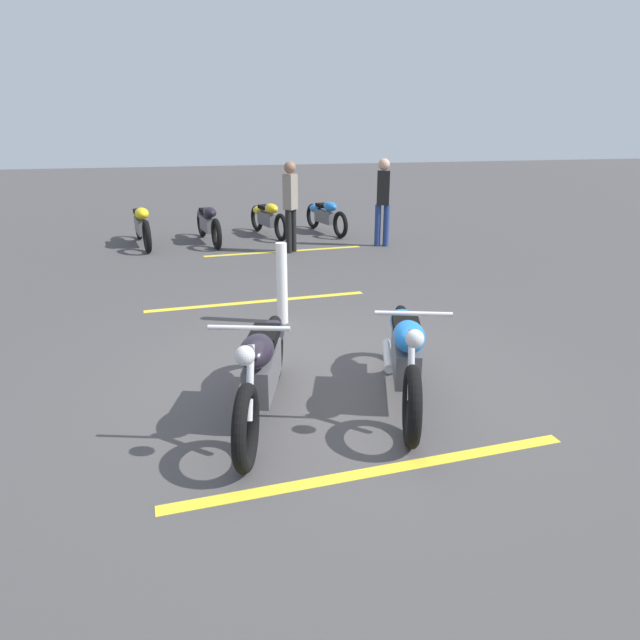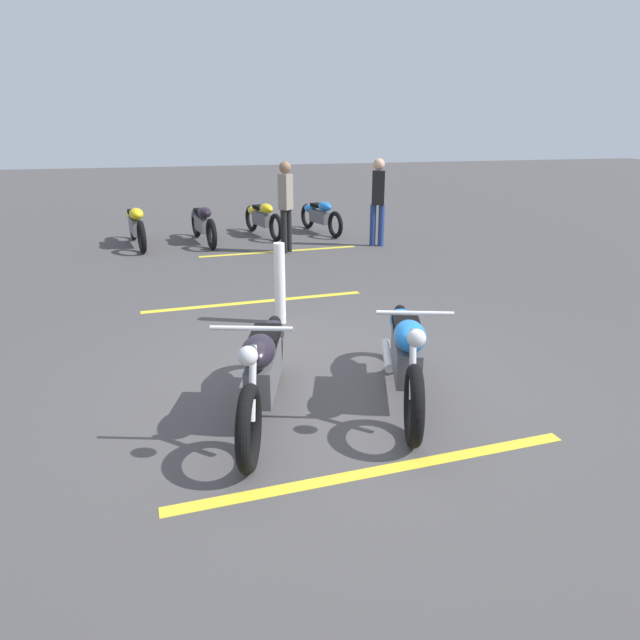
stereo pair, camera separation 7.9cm
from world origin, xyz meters
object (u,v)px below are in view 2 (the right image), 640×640
(motorcycle_dark_foreground, at_px, (264,367))
(motorcycle_row_center, at_px, (202,222))
(motorcycle_row_far_left, at_px, (320,215))
(motorcycle_row_left, at_px, (262,218))
(motorcycle_row_right, at_px, (136,224))
(bystander_near_row, at_px, (286,202))
(bystander_secondary, at_px, (378,198))
(bollard_post, at_px, (280,284))
(motorcycle_bright_foreground, at_px, (405,351))

(motorcycle_dark_foreground, bearing_deg, motorcycle_row_center, -162.80)
(motorcycle_row_far_left, height_order, motorcycle_row_left, motorcycle_row_left)
(motorcycle_row_far_left, distance_m, motorcycle_row_left, 1.36)
(motorcycle_row_right, bearing_deg, motorcycle_row_far_left, 88.01)
(motorcycle_dark_foreground, bearing_deg, bystander_near_row, -175.97)
(motorcycle_row_far_left, bearing_deg, bystander_secondary, 10.19)
(motorcycle_dark_foreground, relative_size, motorcycle_row_right, 1.00)
(motorcycle_row_far_left, bearing_deg, motorcycle_dark_foreground, -30.96)
(motorcycle_dark_foreground, relative_size, bollard_post, 2.07)
(motorcycle_dark_foreground, relative_size, bystander_near_row, 1.23)
(bystander_near_row, distance_m, bystander_secondary, 1.95)
(bystander_near_row, xyz_separation_m, bollard_post, (-4.16, 0.92, -0.46))
(motorcycle_row_right, bearing_deg, motorcycle_bright_foreground, 9.79)
(motorcycle_row_right, relative_size, bollard_post, 2.06)
(bystander_secondary, xyz_separation_m, bollard_post, (-4.30, 2.87, -0.47))
(bystander_near_row, relative_size, bystander_secondary, 0.99)
(motorcycle_row_center, xyz_separation_m, bollard_post, (-5.56, -0.61, 0.09))
(motorcycle_row_center, distance_m, bystander_secondary, 3.75)
(bollard_post, bearing_deg, motorcycle_row_right, 19.50)
(motorcycle_row_far_left, height_order, bystander_secondary, bystander_secondary)
(motorcycle_row_far_left, xyz_separation_m, bystander_secondary, (-1.77, -0.77, 0.59))
(motorcycle_row_center, height_order, motorcycle_row_right, motorcycle_row_right)
(motorcycle_row_center, xyz_separation_m, bystander_secondary, (-1.26, -3.48, 0.56))
(motorcycle_row_left, height_order, motorcycle_row_right, motorcycle_row_right)
(motorcycle_row_right, bearing_deg, motorcycle_row_center, 80.54)
(motorcycle_bright_foreground, height_order, motorcycle_row_right, motorcycle_bright_foreground)
(motorcycle_bright_foreground, bearing_deg, bystander_near_row, -163.91)
(bystander_secondary, bearing_deg, motorcycle_row_far_left, 41.83)
(motorcycle_row_far_left, relative_size, motorcycle_row_right, 0.90)
(motorcycle_dark_foreground, bearing_deg, motorcycle_bright_foreground, 108.19)
(motorcycle_row_far_left, bearing_deg, bollard_post, -32.34)
(motorcycle_row_far_left, distance_m, bystander_near_row, 2.32)
(motorcycle_row_left, bearing_deg, motorcycle_dark_foreground, -23.13)
(motorcycle_row_far_left, bearing_deg, motorcycle_bright_foreground, -22.49)
(bollard_post, bearing_deg, bystander_secondary, -33.73)
(motorcycle_row_right, bearing_deg, bystander_near_row, 54.96)
(motorcycle_row_left, height_order, motorcycle_row_center, motorcycle_row_center)
(motorcycle_bright_foreground, distance_m, motorcycle_dark_foreground, 1.33)
(motorcycle_row_center, bearing_deg, bystander_near_row, 38.79)
(motorcycle_dark_foreground, relative_size, bystander_secondary, 1.22)
(motorcycle_bright_foreground, relative_size, bystander_secondary, 1.22)
(motorcycle_bright_foreground, xyz_separation_m, motorcycle_row_right, (7.95, 2.70, -0.02))
(motorcycle_row_left, height_order, bystander_secondary, bystander_secondary)
(bollard_post, bearing_deg, bystander_near_row, -12.50)
(motorcycle_row_far_left, height_order, bollard_post, bollard_post)
(bystander_near_row, bearing_deg, motorcycle_row_right, -162.63)
(motorcycle_row_right, xyz_separation_m, bollard_post, (-5.57, -1.97, 0.08))
(motorcycle_bright_foreground, relative_size, motorcycle_dark_foreground, 1.00)
(motorcycle_bright_foreground, bearing_deg, bollard_post, -145.21)
(motorcycle_row_center, height_order, bystander_secondary, bystander_secondary)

